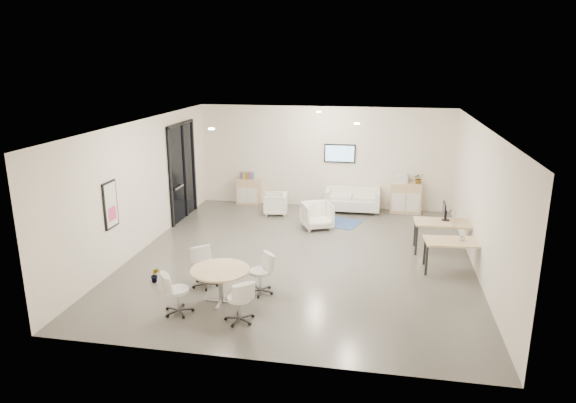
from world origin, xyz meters
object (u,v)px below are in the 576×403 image
(sideboard_right, at_px, (406,198))
(desk_rear, at_px, (446,225))
(armchair_right, at_px, (317,214))
(desk_front, at_px, (457,244))
(armchair_left, at_px, (275,203))
(loveseat, at_px, (352,201))
(round_table, at_px, (220,273))
(sideboard_left, at_px, (248,192))

(sideboard_right, distance_m, desk_rear, 3.42)
(sideboard_right, height_order, armchair_right, sideboard_right)
(desk_front, bearing_deg, desk_rear, 89.84)
(sideboard_right, bearing_deg, desk_rear, -75.86)
(armchair_left, relative_size, desk_rear, 0.47)
(sideboard_right, relative_size, desk_front, 0.64)
(sideboard_right, height_order, desk_rear, sideboard_right)
(sideboard_right, xyz_separation_m, armchair_left, (-3.93, -0.91, -0.11))
(sideboard_right, xyz_separation_m, loveseat, (-1.63, -0.17, -0.13))
(desk_rear, bearing_deg, armchair_left, 151.29)
(desk_rear, height_order, round_table, desk_rear)
(round_table, bearing_deg, armchair_right, 75.58)
(desk_front, bearing_deg, armchair_left, 137.82)
(sideboard_left, distance_m, round_table, 7.07)
(armchair_left, relative_size, round_table, 0.63)
(sideboard_left, xyz_separation_m, desk_front, (5.99, -4.56, 0.24))
(sideboard_left, relative_size, loveseat, 0.50)
(round_table, bearing_deg, sideboard_left, 100.42)
(desk_front, relative_size, round_table, 1.28)
(desk_front, bearing_deg, sideboard_left, 137.08)
(loveseat, distance_m, desk_front, 5.07)
(sideboard_left, bearing_deg, armchair_right, -38.82)
(loveseat, relative_size, desk_rear, 1.11)
(armchair_right, bearing_deg, armchair_left, 118.08)
(desk_front, distance_m, round_table, 5.28)
(sideboard_left, xyz_separation_m, armchair_left, (1.11, -0.94, -0.06))
(loveseat, distance_m, armchair_left, 2.41)
(sideboard_left, distance_m, armchair_left, 1.45)
(sideboard_left, xyz_separation_m, loveseat, (3.40, -0.21, -0.08))
(armchair_left, bearing_deg, armchair_right, 43.42)
(sideboard_right, distance_m, loveseat, 1.65)
(armchair_right, relative_size, desk_front, 0.55)
(loveseat, bearing_deg, sideboard_right, 4.85)
(sideboard_left, distance_m, loveseat, 3.41)
(desk_front, bearing_deg, loveseat, 115.05)
(sideboard_right, bearing_deg, round_table, -118.53)
(sideboard_right, relative_size, armchair_left, 1.30)
(sideboard_left, bearing_deg, desk_front, -37.27)
(armchair_left, distance_m, armchair_right, 1.81)
(sideboard_left, bearing_deg, sideboard_right, -0.37)
(sideboard_left, distance_m, sideboard_right, 5.04)
(sideboard_left, xyz_separation_m, armchair_right, (2.54, -2.04, -0.02))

